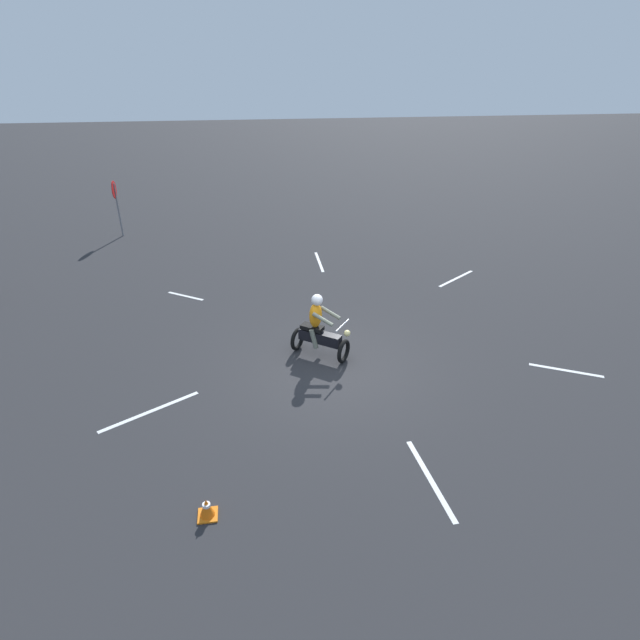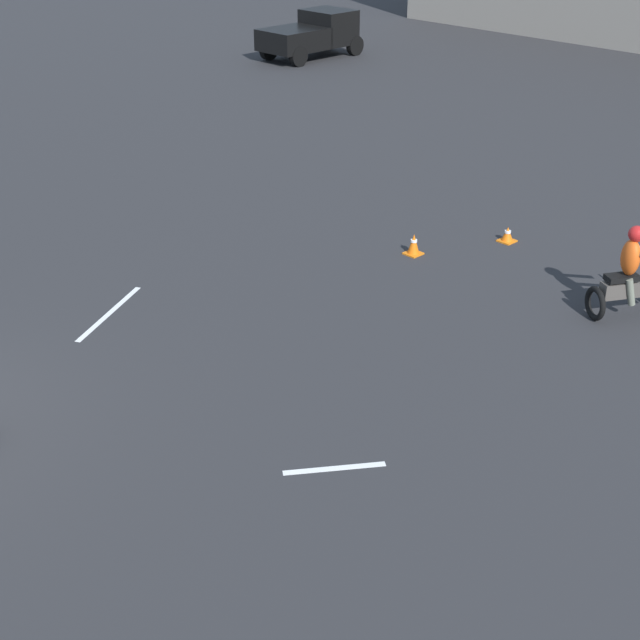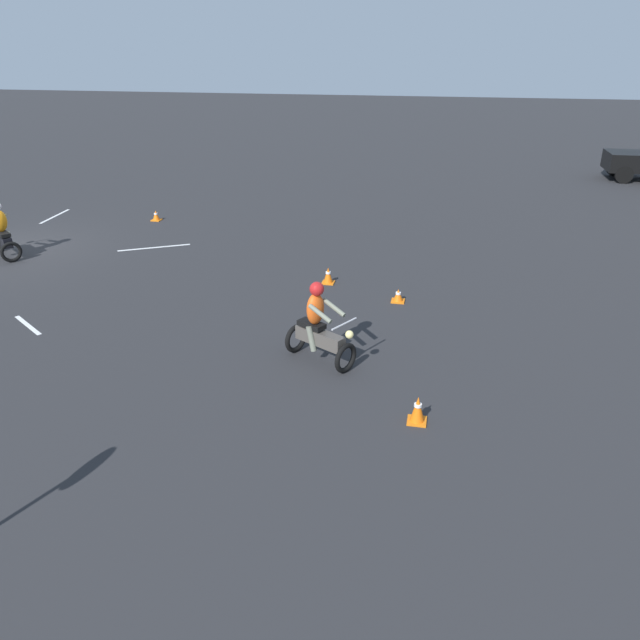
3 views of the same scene
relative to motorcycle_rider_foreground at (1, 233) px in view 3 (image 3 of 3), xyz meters
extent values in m
plane|color=#28282B|center=(-0.66, -0.27, -0.73)|extent=(120.00, 120.00, 0.00)
torus|color=black|center=(0.37, 0.49, -0.43)|extent=(0.54, 0.44, 0.60)
cube|color=black|center=(-0.02, -0.03, -0.21)|extent=(0.85, 1.02, 0.28)
cube|color=black|center=(0.11, 0.15, 0.01)|extent=(0.54, 0.60, 0.10)
ellipsoid|color=orange|center=(0.05, 0.07, 0.37)|extent=(0.49, 0.46, 0.64)
cylinder|color=slate|center=(-0.29, -0.05, 0.42)|extent=(0.40, 0.49, 0.27)
cylinder|color=slate|center=(-0.07, 0.14, -0.21)|extent=(0.24, 0.27, 0.51)
torus|color=black|center=(4.87, 10.91, -0.43)|extent=(0.57, 0.38, 0.60)
torus|color=black|center=(4.22, 9.78, -0.43)|extent=(0.57, 0.38, 0.60)
cube|color=#4C4742|center=(4.55, 10.35, -0.21)|extent=(0.75, 1.07, 0.28)
cube|color=black|center=(4.44, 10.16, 0.01)|extent=(0.50, 0.62, 0.10)
cylinder|color=silver|center=(4.84, 10.87, 0.27)|extent=(0.63, 0.38, 0.04)
sphere|color=#F2E08C|center=(4.91, 10.98, 0.09)|extent=(0.22, 0.22, 0.16)
ellipsoid|color=#EA5919|center=(4.49, 10.24, 0.37)|extent=(0.49, 0.44, 0.64)
cylinder|color=slate|center=(4.81, 10.40, 0.42)|extent=(0.35, 0.52, 0.27)
cylinder|color=slate|center=(4.46, 10.60, 0.42)|extent=(0.35, 0.52, 0.27)
cylinder|color=slate|center=(4.62, 10.19, -0.21)|extent=(0.23, 0.27, 0.51)
cylinder|color=slate|center=(4.37, 10.33, -0.21)|extent=(0.23, 0.27, 0.51)
sphere|color=red|center=(4.51, 10.28, 0.79)|extent=(0.38, 0.38, 0.28)
cylinder|color=black|center=(-14.71, 20.17, -0.35)|extent=(0.26, 0.76, 0.76)
cylinder|color=black|center=(-16.41, 20.15, -0.35)|extent=(0.26, 0.76, 0.76)
cube|color=black|center=(-15.56, 20.71, 0.10)|extent=(1.93, 2.42, 0.80)
cube|color=orange|center=(1.12, 11.59, -0.71)|extent=(0.32, 0.32, 0.03)
cone|color=orange|center=(1.12, 11.59, -0.55)|extent=(0.24, 0.24, 0.29)
cylinder|color=white|center=(1.12, 11.59, -0.51)|extent=(0.13, 0.13, 0.05)
cube|color=orange|center=(6.32, 12.36, -0.71)|extent=(0.32, 0.32, 0.03)
cone|color=orange|center=(6.32, 12.36, -0.47)|extent=(0.24, 0.24, 0.45)
cylinder|color=white|center=(6.32, 12.36, -0.40)|extent=(0.13, 0.13, 0.05)
cube|color=orange|center=(-4.67, 2.56, -0.71)|extent=(0.32, 0.32, 0.03)
cone|color=orange|center=(-4.67, 2.56, -0.53)|extent=(0.24, 0.24, 0.33)
cylinder|color=white|center=(-4.67, 2.56, -0.48)|extent=(0.13, 0.13, 0.05)
cube|color=orange|center=(0.22, 9.68, -0.71)|extent=(0.32, 0.32, 0.03)
cone|color=orange|center=(0.22, 9.68, -0.50)|extent=(0.24, 0.24, 0.40)
cylinder|color=white|center=(0.22, 9.68, -0.44)|extent=(0.13, 0.13, 0.05)
cube|color=silver|center=(4.18, 3.60, -0.72)|extent=(0.86, 1.17, 0.01)
cube|color=silver|center=(-1.71, 3.87, -0.72)|extent=(1.17, 1.94, 0.01)
cube|color=silver|center=(-4.47, -1.30, -0.72)|extent=(2.00, 0.24, 0.01)
camera|label=1|loc=(-10.62, 1.65, 5.82)|focal=28.00mm
camera|label=2|loc=(10.84, -3.00, 6.33)|focal=50.00mm
camera|label=3|loc=(15.26, 12.54, 5.09)|focal=35.00mm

